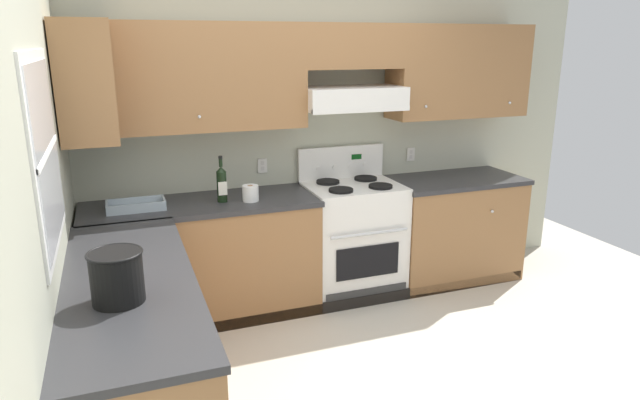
{
  "coord_description": "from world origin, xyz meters",
  "views": [
    {
      "loc": [
        -1.25,
        -2.76,
        2.05
      ],
      "look_at": [
        0.04,
        0.7,
        1.0
      ],
      "focal_mm": 31.49,
      "sensor_mm": 36.0,
      "label": 1
    }
  ],
  "objects": [
    {
      "name": "counter_left_run",
      "position": [
        -1.24,
        -0.0,
        0.45
      ],
      "size": [
        0.63,
        1.91,
        0.91
      ],
      "color": "olive",
      "rests_on": "ground_plane"
    },
    {
      "name": "wall_left",
      "position": [
        -1.59,
        0.23,
        1.34
      ],
      "size": [
        0.47,
        4.0,
        2.55
      ],
      "color": "#B7BAA3",
      "rests_on": "ground_plane"
    },
    {
      "name": "bowl",
      "position": [
        -1.15,
        1.22,
        0.93
      ],
      "size": [
        0.4,
        0.21,
        0.07
      ],
      "color": "#9EADB7",
      "rests_on": "counter_back_run"
    },
    {
      "name": "stove",
      "position": [
        0.53,
        1.25,
        0.48
      ],
      "size": [
        0.76,
        0.62,
        1.2
      ],
      "color": "white",
      "rests_on": "ground_plane"
    },
    {
      "name": "ground_plane",
      "position": [
        0.0,
        0.0,
        0.0
      ],
      "size": [
        7.04,
        7.04,
        0.0
      ],
      "primitive_type": "plane",
      "color": "beige"
    },
    {
      "name": "bucket",
      "position": [
        -1.29,
        -0.27,
        1.04
      ],
      "size": [
        0.25,
        0.25,
        0.24
      ],
      "color": "black",
      "rests_on": "counter_left_run"
    },
    {
      "name": "wall_back",
      "position": [
        0.41,
        1.53,
        1.48
      ],
      "size": [
        4.68,
        0.57,
        2.55
      ],
      "color": "#B7BAA3",
      "rests_on": "ground_plane"
    },
    {
      "name": "paper_towel_roll",
      "position": [
        -0.34,
        1.15,
        0.97
      ],
      "size": [
        0.12,
        0.12,
        0.12
      ],
      "color": "white",
      "rests_on": "counter_back_run"
    },
    {
      "name": "wine_bottle",
      "position": [
        -0.54,
        1.21,
        1.05
      ],
      "size": [
        0.07,
        0.07,
        0.34
      ],
      "color": "black",
      "rests_on": "counter_back_run"
    },
    {
      "name": "counter_back_run",
      "position": [
        0.19,
        1.24,
        0.45
      ],
      "size": [
        3.6,
        0.65,
        0.91
      ],
      "color": "olive",
      "rests_on": "ground_plane"
    }
  ]
}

